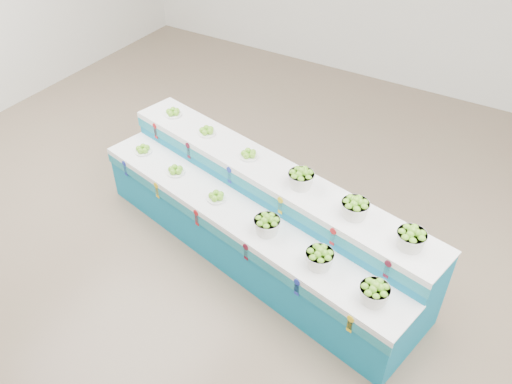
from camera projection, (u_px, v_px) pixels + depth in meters
ground at (234, 253)px, 6.11m from camera, size 10.00×10.00×0.00m
display_stand at (256, 217)px, 5.83m from camera, size 4.24×1.91×1.02m
plate_lower_left at (143, 149)px, 6.41m from camera, size 0.25×0.25×0.09m
plate_lower_mid at (176, 170)px, 6.08m from camera, size 0.25×0.25×0.09m
plate_lower_right at (216, 196)px, 5.71m from camera, size 0.25×0.25×0.09m
basket_lower_left at (267, 224)px, 5.28m from camera, size 0.33×0.33×0.21m
basket_lower_mid at (320, 258)px, 4.92m from camera, size 0.33×0.33×0.21m
basket_lower_right at (374, 292)px, 4.60m from camera, size 0.33×0.33×0.21m
plate_upper_left at (173, 112)px, 6.50m from camera, size 0.25×0.25×0.09m
plate_upper_mid at (207, 131)px, 6.17m from camera, size 0.25×0.25×0.09m
plate_upper_right at (249, 154)px, 5.81m from camera, size 0.25×0.25×0.09m
basket_upper_left at (301, 178)px, 5.37m from camera, size 0.33×0.33×0.21m
basket_upper_mid at (355, 208)px, 5.02m from camera, size 0.33×0.33×0.21m
basket_upper_right at (411, 238)px, 4.69m from camera, size 0.33×0.33×0.21m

